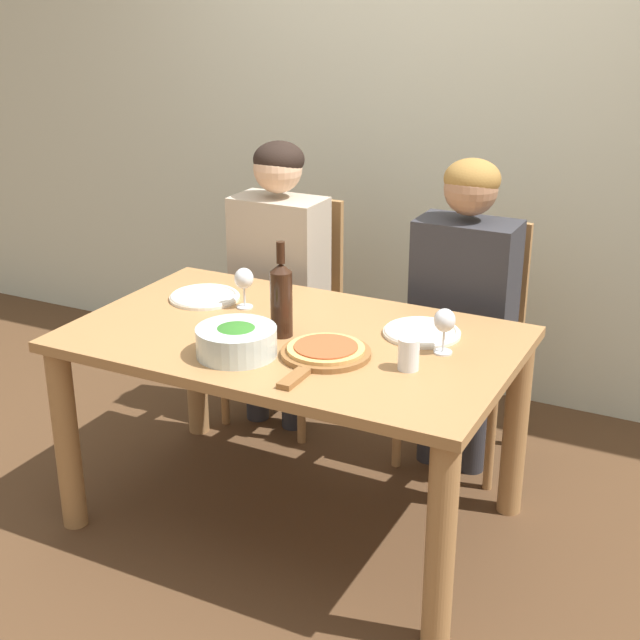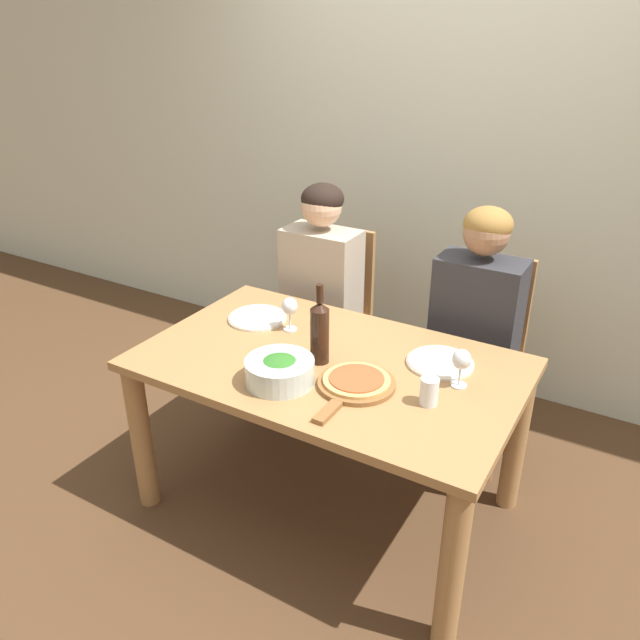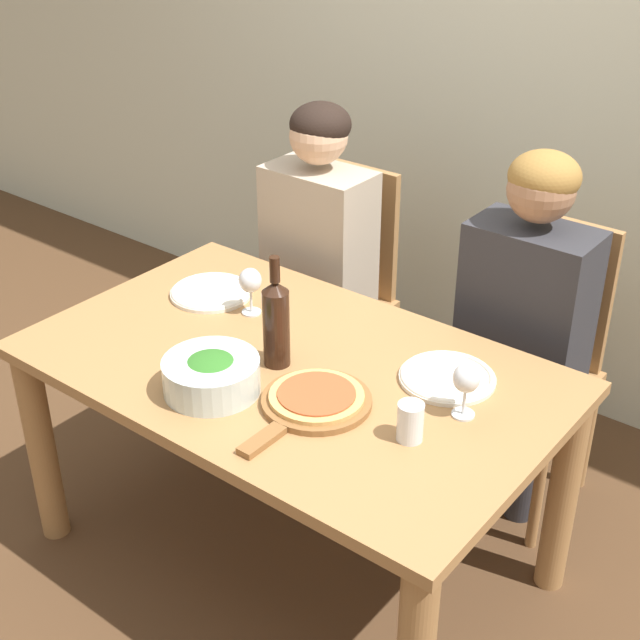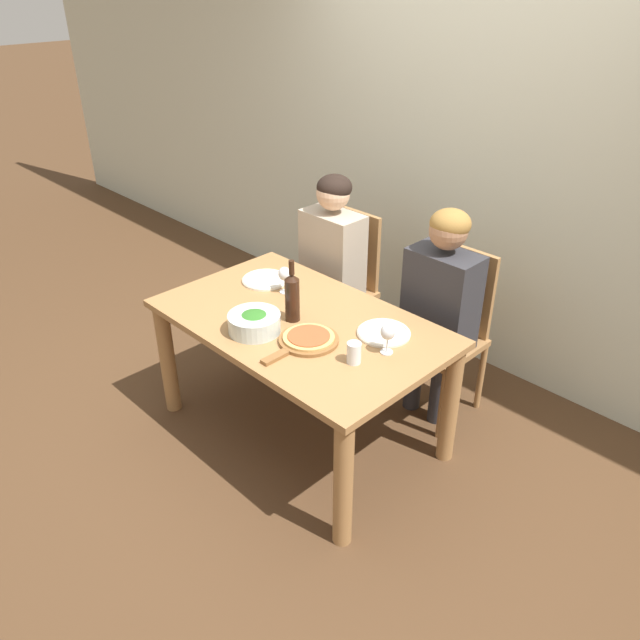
# 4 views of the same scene
# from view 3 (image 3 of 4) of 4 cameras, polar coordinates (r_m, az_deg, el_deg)

# --- Properties ---
(ground_plane) EXTENTS (40.00, 40.00, 0.00)m
(ground_plane) POSITION_cam_3_polar(r_m,az_deg,el_deg) (2.94, -1.66, -14.78)
(ground_plane) COLOR #4C331E
(back_wall) EXTENTS (10.00, 0.06, 2.70)m
(back_wall) POSITION_cam_3_polar(r_m,az_deg,el_deg) (3.35, 13.67, 16.55)
(back_wall) COLOR beige
(back_wall) RESTS_ON ground
(dining_table) EXTENTS (1.50, 0.91, 0.72)m
(dining_table) POSITION_cam_3_polar(r_m,az_deg,el_deg) (2.56, -1.85, -5.14)
(dining_table) COLOR #9E7042
(dining_table) RESTS_ON ground
(chair_left) EXTENTS (0.42, 0.42, 0.96)m
(chair_left) POSITION_cam_3_polar(r_m,az_deg,el_deg) (3.36, 0.95, 2.19)
(chair_left) COLOR #9E7042
(chair_left) RESTS_ON ground
(chair_right) EXTENTS (0.42, 0.42, 0.96)m
(chair_right) POSITION_cam_3_polar(r_m,az_deg,el_deg) (3.00, 13.43, -2.23)
(chair_right) COLOR #9E7042
(chair_right) RESTS_ON ground
(person_woman) EXTENTS (0.47, 0.51, 1.23)m
(person_woman) POSITION_cam_3_polar(r_m,az_deg,el_deg) (3.17, -0.27, 5.15)
(person_woman) COLOR #28282D
(person_woman) RESTS_ON ground
(person_man) EXTENTS (0.47, 0.51, 1.23)m
(person_man) POSITION_cam_3_polar(r_m,az_deg,el_deg) (2.80, 12.93, 0.81)
(person_man) COLOR #28282D
(person_man) RESTS_ON ground
(wine_bottle) EXTENTS (0.07, 0.07, 0.33)m
(wine_bottle) POSITION_cam_3_polar(r_m,az_deg,el_deg) (2.42, -2.83, -0.10)
(wine_bottle) COLOR black
(wine_bottle) RESTS_ON dining_table
(broccoli_bowl) EXTENTS (0.26, 0.26, 0.10)m
(broccoli_bowl) POSITION_cam_3_polar(r_m,az_deg,el_deg) (2.37, -6.96, -3.51)
(broccoli_bowl) COLOR silver
(broccoli_bowl) RESTS_ON dining_table
(dinner_plate_left) EXTENTS (0.26, 0.26, 0.02)m
(dinner_plate_left) POSITION_cam_3_polar(r_m,az_deg,el_deg) (2.86, -6.97, 1.79)
(dinner_plate_left) COLOR silver
(dinner_plate_left) RESTS_ON dining_table
(dinner_plate_right) EXTENTS (0.26, 0.26, 0.02)m
(dinner_plate_right) POSITION_cam_3_polar(r_m,az_deg,el_deg) (2.43, 8.15, -3.64)
(dinner_plate_right) COLOR silver
(dinner_plate_right) RESTS_ON dining_table
(pizza_on_board) EXTENTS (0.29, 0.43, 0.04)m
(pizza_on_board) POSITION_cam_3_polar(r_m,az_deg,el_deg) (2.31, -0.36, -5.17)
(pizza_on_board) COLOR brown
(pizza_on_board) RESTS_ON dining_table
(wine_glass_left) EXTENTS (0.07, 0.07, 0.15)m
(wine_glass_left) POSITION_cam_3_polar(r_m,az_deg,el_deg) (2.70, -4.48, 2.40)
(wine_glass_left) COLOR silver
(wine_glass_left) RESTS_ON dining_table
(wine_glass_right) EXTENTS (0.07, 0.07, 0.15)m
(wine_glass_right) POSITION_cam_3_polar(r_m,az_deg,el_deg) (2.25, 9.34, -3.86)
(wine_glass_right) COLOR silver
(wine_glass_right) RESTS_ON dining_table
(water_tumbler) EXTENTS (0.07, 0.07, 0.10)m
(water_tumbler) POSITION_cam_3_polar(r_m,az_deg,el_deg) (2.18, 5.80, -6.50)
(water_tumbler) COLOR silver
(water_tumbler) RESTS_ON dining_table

